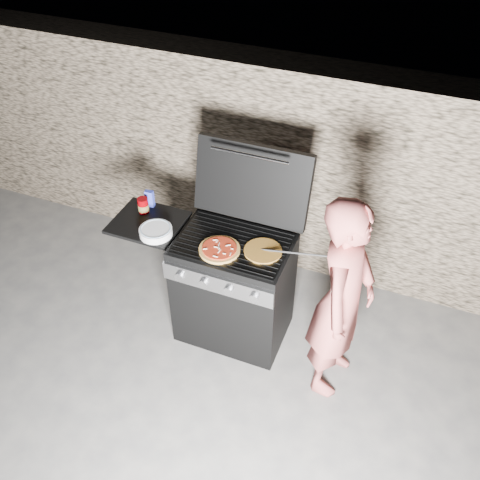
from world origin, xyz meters
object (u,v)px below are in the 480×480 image
at_px(pizza_topped, 219,249).
at_px(person, 342,301).
at_px(gas_grill, 203,280).
at_px(sauce_jar, 143,205).

bearing_deg(pizza_topped, person, -1.61).
bearing_deg(gas_grill, person, -7.30).
relative_size(gas_grill, pizza_topped, 4.78).
xyz_separation_m(pizza_topped, person, (0.87, -0.02, -0.14)).
height_order(pizza_topped, sauce_jar, sauce_jar).
bearing_deg(gas_grill, pizza_topped, -29.83).
distance_m(gas_grill, person, 1.12).
bearing_deg(pizza_topped, gas_grill, 150.17).
distance_m(pizza_topped, sauce_jar, 0.72).
distance_m(gas_grill, sauce_jar, 0.72).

